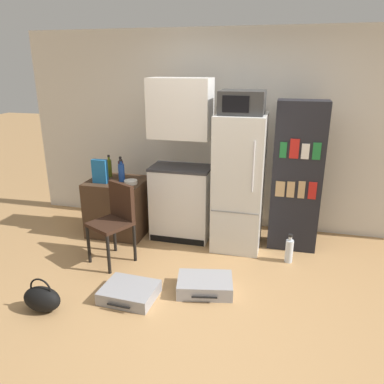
% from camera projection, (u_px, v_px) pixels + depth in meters
% --- Properties ---
extents(ground_plane, '(24.00, 24.00, 0.00)m').
position_uv_depth(ground_plane, '(208.00, 304.00, 3.53)').
color(ground_plane, tan).
extents(wall_back, '(6.40, 0.10, 2.59)m').
position_uv_depth(wall_back, '(256.00, 133.00, 4.90)').
color(wall_back, silver).
rests_on(wall_back, ground_plane).
extents(side_table, '(0.73, 0.63, 0.73)m').
position_uv_depth(side_table, '(119.00, 207.00, 4.94)').
color(side_table, '#422D1E').
rests_on(side_table, ground_plane).
extents(kitchen_hutch, '(0.75, 0.47, 2.00)m').
position_uv_depth(kitchen_hutch, '(181.00, 168.00, 4.64)').
color(kitchen_hutch, white).
rests_on(kitchen_hutch, ground_plane).
extents(refrigerator, '(0.57, 0.63, 1.62)m').
position_uv_depth(refrigerator, '(239.00, 183.00, 4.44)').
color(refrigerator, silver).
rests_on(refrigerator, ground_plane).
extents(microwave, '(0.49, 0.44, 0.26)m').
position_uv_depth(microwave, '(242.00, 102.00, 4.13)').
color(microwave, '#333333').
rests_on(microwave, refrigerator).
extents(bookshelf, '(0.57, 0.33, 1.77)m').
position_uv_depth(bookshelf, '(297.00, 177.00, 4.39)').
color(bookshelf, black).
rests_on(bookshelf, ground_plane).
extents(bottle_blue_soda, '(0.08, 0.08, 0.29)m').
position_uv_depth(bottle_blue_soda, '(121.00, 172.00, 4.74)').
color(bottle_blue_soda, '#1E47A3').
rests_on(bottle_blue_soda, side_table).
extents(bottle_olive_oil, '(0.06, 0.06, 0.29)m').
position_uv_depth(bottle_olive_oil, '(109.00, 168.00, 4.94)').
color(bottle_olive_oil, '#566619').
rests_on(bottle_olive_oil, side_table).
extents(bottle_wine_dark, '(0.07, 0.07, 0.28)m').
position_uv_depth(bottle_wine_dark, '(121.00, 169.00, 4.91)').
color(bottle_wine_dark, black).
rests_on(bottle_wine_dark, side_table).
extents(bowl, '(0.17, 0.17, 0.05)m').
position_uv_depth(bowl, '(131.00, 182.00, 4.67)').
color(bowl, silver).
rests_on(bowl, side_table).
extents(cereal_box, '(0.19, 0.07, 0.30)m').
position_uv_depth(cereal_box, '(100.00, 171.00, 4.67)').
color(cereal_box, '#1E66A8').
rests_on(cereal_box, side_table).
extents(chair, '(0.54, 0.54, 0.90)m').
position_uv_depth(chair, '(116.00, 216.00, 4.19)').
color(chair, black).
rests_on(chair, ground_plane).
extents(suitcase_large_flat, '(0.60, 0.48, 0.14)m').
position_uv_depth(suitcase_large_flat, '(205.00, 285.00, 3.71)').
color(suitcase_large_flat, '#99999E').
rests_on(suitcase_large_flat, ground_plane).
extents(suitcase_small_flat, '(0.53, 0.46, 0.12)m').
position_uv_depth(suitcase_small_flat, '(129.00, 292.00, 3.61)').
color(suitcase_small_flat, '#99999E').
rests_on(suitcase_small_flat, ground_plane).
extents(handbag, '(0.36, 0.20, 0.33)m').
position_uv_depth(handbag, '(42.00, 299.00, 3.41)').
color(handbag, black).
rests_on(handbag, ground_plane).
extents(water_bottle_front, '(0.09, 0.09, 0.34)m').
position_uv_depth(water_bottle_front, '(289.00, 250.00, 4.25)').
color(water_bottle_front, silver).
rests_on(water_bottle_front, ground_plane).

